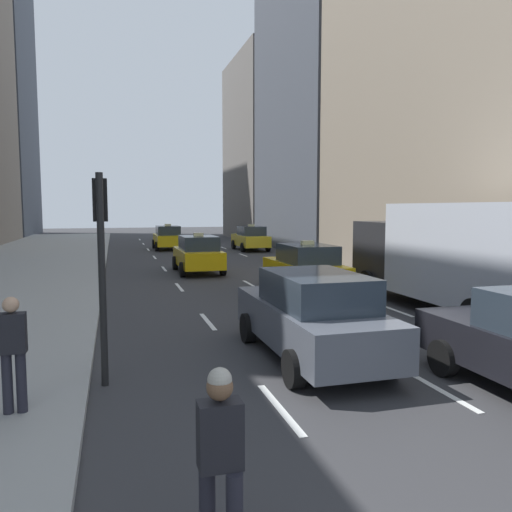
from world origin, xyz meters
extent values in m
cube|color=#9E9E99|center=(-7.00, 27.00, 0.07)|extent=(8.00, 66.00, 0.15)
cube|color=white|center=(-0.20, 8.00, 0.01)|extent=(0.12, 2.00, 0.01)
cube|color=white|center=(-0.20, 14.00, 0.01)|extent=(0.12, 2.00, 0.01)
cube|color=white|center=(-0.20, 20.00, 0.01)|extent=(0.12, 2.00, 0.01)
cube|color=white|center=(-0.20, 26.00, 0.01)|extent=(0.12, 2.00, 0.01)
cube|color=white|center=(-0.20, 32.00, 0.01)|extent=(0.12, 2.00, 0.01)
cube|color=white|center=(-0.20, 38.00, 0.01)|extent=(0.12, 2.00, 0.01)
cube|color=white|center=(-0.20, 44.00, 0.01)|extent=(0.12, 2.00, 0.01)
cube|color=white|center=(-0.20, 50.00, 0.01)|extent=(0.12, 2.00, 0.01)
cube|color=white|center=(2.60, 8.00, 0.01)|extent=(0.12, 2.00, 0.01)
cube|color=white|center=(2.60, 14.00, 0.01)|extent=(0.12, 2.00, 0.01)
cube|color=white|center=(2.60, 20.00, 0.01)|extent=(0.12, 2.00, 0.01)
cube|color=white|center=(2.60, 26.00, 0.01)|extent=(0.12, 2.00, 0.01)
cube|color=white|center=(2.60, 32.00, 0.01)|extent=(0.12, 2.00, 0.01)
cube|color=white|center=(2.60, 38.00, 0.01)|extent=(0.12, 2.00, 0.01)
cube|color=white|center=(2.60, 44.00, 0.01)|extent=(0.12, 2.00, 0.01)
cube|color=white|center=(2.60, 50.00, 0.01)|extent=(0.12, 2.00, 0.01)
cube|color=white|center=(5.40, 14.00, 0.01)|extent=(0.12, 2.00, 0.01)
cube|color=white|center=(5.40, 20.00, 0.01)|extent=(0.12, 2.00, 0.01)
cube|color=white|center=(5.40, 26.00, 0.01)|extent=(0.12, 2.00, 0.01)
cube|color=white|center=(5.40, 32.00, 0.01)|extent=(0.12, 2.00, 0.01)
cube|color=white|center=(5.40, 38.00, 0.01)|extent=(0.12, 2.00, 0.01)
cube|color=white|center=(5.40, 44.00, 0.01)|extent=(0.12, 2.00, 0.01)
cube|color=white|center=(5.40, 50.00, 0.01)|extent=(0.12, 2.00, 0.01)
cube|color=gray|center=(12.00, 20.15, 9.98)|extent=(6.00, 15.97, 19.96)
cube|color=#4C515B|center=(12.00, 35.31, 10.92)|extent=(6.00, 13.55, 21.84)
cube|color=slate|center=(12.00, 48.69, 8.75)|extent=(6.00, 12.36, 17.51)
cube|color=yellow|center=(1.20, 37.74, 0.71)|extent=(1.80, 4.40, 0.76)
cube|color=#28333D|center=(1.20, 37.48, 1.41)|extent=(1.58, 2.29, 0.64)
cube|color=#F2E599|center=(1.20, 37.48, 1.80)|extent=(0.44, 0.20, 0.14)
cylinder|color=black|center=(0.30, 39.11, 0.33)|extent=(0.22, 0.66, 0.66)
cylinder|color=black|center=(2.10, 39.11, 0.33)|extent=(0.22, 0.66, 0.66)
cylinder|color=black|center=(0.30, 36.38, 0.33)|extent=(0.22, 0.66, 0.66)
cylinder|color=black|center=(2.10, 36.38, 0.33)|extent=(0.22, 0.66, 0.66)
cube|color=yellow|center=(1.20, 24.18, 0.71)|extent=(1.80, 4.40, 0.76)
cube|color=#28333D|center=(1.20, 23.91, 1.41)|extent=(1.58, 2.29, 0.64)
cube|color=#F2E599|center=(1.20, 23.91, 1.80)|extent=(0.44, 0.20, 0.14)
cylinder|color=black|center=(0.30, 25.54, 0.33)|extent=(0.22, 0.66, 0.66)
cylinder|color=black|center=(2.10, 25.54, 0.33)|extent=(0.22, 0.66, 0.66)
cylinder|color=black|center=(0.30, 22.81, 0.33)|extent=(0.22, 0.66, 0.66)
cylinder|color=black|center=(2.10, 22.81, 0.33)|extent=(0.22, 0.66, 0.66)
cube|color=yellow|center=(6.80, 35.38, 0.71)|extent=(1.80, 4.40, 0.76)
cube|color=#28333D|center=(6.80, 35.12, 1.41)|extent=(1.58, 2.29, 0.64)
cube|color=#F2E599|center=(6.80, 35.12, 1.80)|extent=(0.44, 0.20, 0.14)
cylinder|color=black|center=(5.90, 36.75, 0.33)|extent=(0.22, 0.66, 0.66)
cylinder|color=black|center=(7.70, 36.75, 0.33)|extent=(0.22, 0.66, 0.66)
cylinder|color=black|center=(5.90, 34.02, 0.33)|extent=(0.22, 0.66, 0.66)
cylinder|color=black|center=(7.70, 34.02, 0.33)|extent=(0.22, 0.66, 0.66)
cube|color=yellow|center=(4.00, 17.71, 0.71)|extent=(1.80, 4.40, 0.76)
cube|color=#28333D|center=(4.00, 17.44, 1.41)|extent=(1.58, 2.29, 0.64)
cube|color=#F2E599|center=(4.00, 17.44, 1.80)|extent=(0.44, 0.20, 0.14)
cylinder|color=black|center=(3.10, 19.07, 0.33)|extent=(0.22, 0.66, 0.66)
cylinder|color=black|center=(4.90, 19.07, 0.33)|extent=(0.22, 0.66, 0.66)
cylinder|color=black|center=(3.10, 16.34, 0.33)|extent=(0.22, 0.66, 0.66)
cylinder|color=black|center=(4.90, 16.34, 0.33)|extent=(0.22, 0.66, 0.66)
cube|color=#565B66|center=(1.20, 10.25, 0.73)|extent=(1.80, 4.80, 0.79)
cube|color=#28333D|center=(1.20, 9.96, 1.44)|extent=(1.58, 2.49, 0.64)
cylinder|color=black|center=(0.30, 11.74, 0.33)|extent=(0.22, 0.66, 0.66)
cylinder|color=black|center=(2.10, 11.74, 0.33)|extent=(0.22, 0.66, 0.66)
cylinder|color=black|center=(0.30, 8.77, 0.33)|extent=(0.22, 0.66, 0.66)
cylinder|color=black|center=(2.10, 8.77, 0.33)|extent=(0.22, 0.66, 0.66)
cylinder|color=black|center=(3.10, 8.59, 0.33)|extent=(0.22, 0.66, 0.66)
cube|color=#262628|center=(6.80, 16.23, 1.50)|extent=(2.10, 2.40, 2.10)
cube|color=#28333D|center=(6.80, 17.38, 1.80)|extent=(1.90, 0.10, 0.90)
cube|color=silver|center=(6.80, 12.03, 1.80)|extent=(2.30, 6.00, 2.70)
cylinder|color=black|center=(5.75, 16.23, 0.45)|extent=(0.28, 0.90, 0.90)
cylinder|color=black|center=(7.85, 16.23, 0.45)|extent=(0.28, 0.90, 0.90)
cylinder|color=black|center=(5.65, 10.83, 0.45)|extent=(0.28, 0.90, 0.90)
cylinder|color=#23232D|center=(-1.84, 5.04, 0.48)|extent=(0.14, 0.14, 0.84)
cube|color=black|center=(-1.75, 4.92, 1.19)|extent=(0.36, 0.22, 0.56)
sphere|color=brown|center=(-1.75, 4.92, 1.58)|extent=(0.22, 0.22, 0.22)
sphere|color=#B2AD9E|center=(-1.75, 4.92, 1.65)|extent=(0.20, 0.20, 0.20)
cylinder|color=#23232D|center=(-4.02, 8.55, 0.58)|extent=(0.14, 0.14, 0.86)
cylinder|color=#23232D|center=(-3.84, 8.55, 0.58)|extent=(0.14, 0.14, 0.86)
cube|color=black|center=(-3.93, 8.55, 1.29)|extent=(0.36, 0.22, 0.56)
sphere|color=tan|center=(-3.93, 8.55, 1.69)|extent=(0.22, 0.22, 0.22)
cylinder|color=black|center=(-2.75, 9.76, 1.80)|extent=(0.12, 0.12, 3.60)
cube|color=black|center=(-2.75, 9.94, 3.15)|extent=(0.24, 0.20, 0.72)
sphere|color=red|center=(-2.75, 10.05, 3.38)|extent=(0.14, 0.14, 0.14)
sphere|color=#4C3F14|center=(-2.75, 10.05, 3.15)|extent=(0.14, 0.14, 0.14)
sphere|color=#198C2D|center=(-2.75, 10.05, 2.92)|extent=(0.14, 0.14, 0.14)
camera|label=1|loc=(-2.53, 1.11, 3.02)|focal=35.00mm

